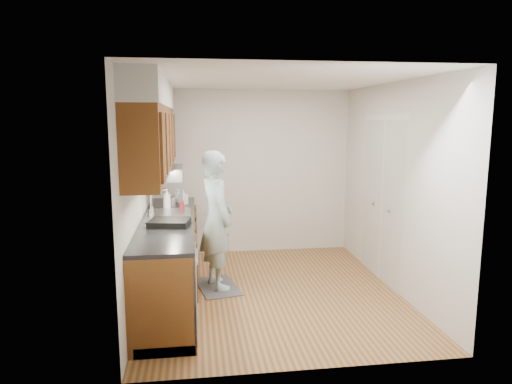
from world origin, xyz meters
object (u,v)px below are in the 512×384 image
at_px(dish_rack, 170,223).
at_px(person, 216,211).
at_px(soap_bottle_a, 167,199).
at_px(steel_can, 173,203).
at_px(soap_bottle_c, 178,196).
at_px(soda_can, 182,206).
at_px(soap_bottle_b, 183,197).

bearing_deg(dish_rack, person, 57.09).
bearing_deg(soap_bottle_a, steel_can, 44.43).
relative_size(soap_bottle_c, soda_can, 1.82).
distance_m(soap_bottle_a, steel_can, 0.12).
height_order(person, soap_bottle_a, person).
bearing_deg(person, soap_bottle_c, 14.28).
distance_m(soap_bottle_b, soda_can, 0.38).
height_order(person, soda_can, person).
height_order(steel_can, dish_rack, steel_can).
xyz_separation_m(soda_can, dish_rack, (-0.11, -0.85, -0.02)).
relative_size(person, soap_bottle_b, 9.25).
distance_m(person, steel_can, 0.68).
relative_size(person, soap_bottle_c, 9.96).
xyz_separation_m(soap_bottle_a, soap_bottle_b, (0.20, 0.29, -0.03)).
distance_m(soap_bottle_b, dish_rack, 1.23).
height_order(soap_bottle_b, steel_can, soap_bottle_b).
xyz_separation_m(soap_bottle_b, soda_can, (-0.01, -0.37, -0.05)).
bearing_deg(dish_rack, soap_bottle_b, 93.82).
height_order(person, soap_bottle_b, person).
height_order(soap_bottle_b, dish_rack, soap_bottle_b).
distance_m(person, soap_bottle_c, 0.91).
distance_m(soda_can, dish_rack, 0.85).
bearing_deg(soap_bottle_c, dish_rack, -91.94).
xyz_separation_m(soap_bottle_c, soda_can, (0.07, -0.50, -0.04)).
distance_m(soap_bottle_b, steel_can, 0.27).
height_order(soap_bottle_c, dish_rack, soap_bottle_c).
xyz_separation_m(soap_bottle_a, soda_can, (0.19, -0.08, -0.08)).
relative_size(person, steel_can, 14.83).
xyz_separation_m(person, soda_can, (-0.42, 0.27, 0.02)).
bearing_deg(dish_rack, soap_bottle_a, 104.14).
xyz_separation_m(soap_bottle_b, steel_can, (-0.13, -0.23, -0.04)).
distance_m(person, soda_can, 0.50).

